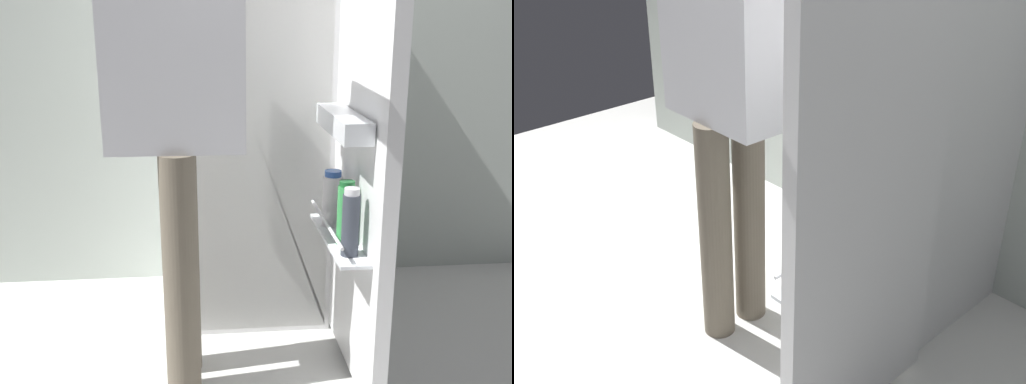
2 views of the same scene
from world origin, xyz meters
The scene contains 3 objects.
ground_plane centered at (0.00, 0.00, 0.00)m, with size 5.45×5.45×0.00m, color silver.
refrigerator centered at (0.03, 0.50, 0.89)m, with size 0.70×1.25×1.78m.
person centered at (-0.27, -0.06, 1.06)m, with size 0.56×0.78×1.74m.
Camera 2 is at (1.32, -1.35, 1.67)m, focal length 45.28 mm.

